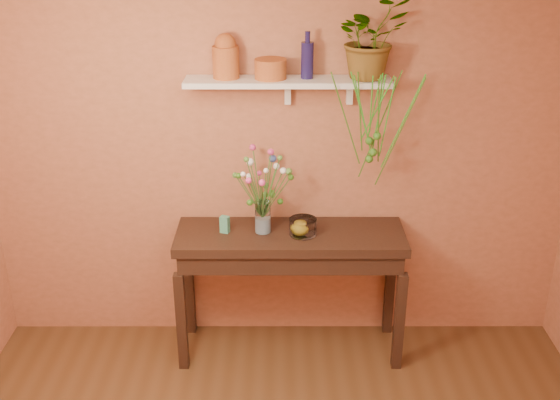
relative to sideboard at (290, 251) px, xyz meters
name	(u,v)px	position (x,y,z in m)	size (l,w,h in m)	color
room	(280,332)	(-0.07, -1.73, 0.56)	(4.04, 4.04, 2.70)	#55351D
sideboard	(290,251)	(0.00, 0.00, 0.00)	(1.53, 0.49, 0.93)	#331E15
wall_shelf	(290,82)	(-0.01, 0.14, 1.12)	(1.30, 0.24, 0.19)	white
terracotta_jug	(226,57)	(-0.41, 0.16, 1.28)	(0.18, 0.18, 0.28)	#A7512A
terracotta_pot	(270,69)	(-0.13, 0.15, 1.20)	(0.20, 0.20, 0.12)	#A7512A
blue_bottle	(307,59)	(0.10, 0.16, 1.26)	(0.08, 0.08, 0.29)	#1A1444
spider_plant	(370,38)	(0.49, 0.16, 1.39)	(0.45, 0.39, 0.50)	#366F1C
plant_fronds	(374,133)	(0.52, 0.00, 0.84)	(0.56, 0.35, 0.77)	#366F1C
glass_vase	(263,219)	(-0.18, 0.02, 0.23)	(0.11, 0.11, 0.22)	white
bouquet	(264,177)	(-0.17, 0.03, 0.52)	(0.40, 0.44, 0.47)	#386B28
glass_bowl	(303,227)	(0.08, -0.02, 0.19)	(0.18, 0.18, 0.11)	white
lemon	(300,228)	(0.06, -0.03, 0.18)	(0.09, 0.09, 0.09)	yellow
carton	(225,224)	(-0.44, 0.01, 0.19)	(0.06, 0.04, 0.12)	teal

